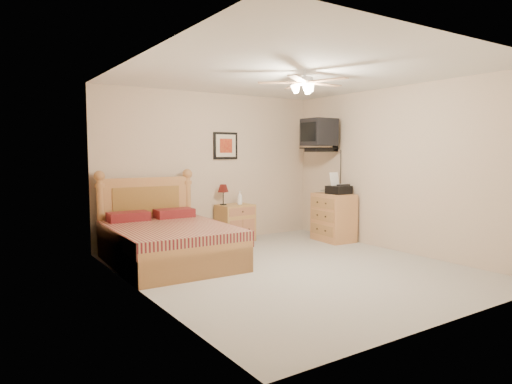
# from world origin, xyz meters

# --- Properties ---
(floor) EXTENTS (4.50, 4.50, 0.00)m
(floor) POSITION_xyz_m (0.00, 0.00, 0.00)
(floor) COLOR #A5A095
(floor) RESTS_ON ground
(ceiling) EXTENTS (4.00, 4.50, 0.04)m
(ceiling) POSITION_xyz_m (0.00, 0.00, 2.50)
(ceiling) COLOR white
(ceiling) RESTS_ON ground
(wall_back) EXTENTS (4.00, 0.04, 2.50)m
(wall_back) POSITION_xyz_m (0.00, 2.25, 1.25)
(wall_back) COLOR #CCB396
(wall_back) RESTS_ON ground
(wall_front) EXTENTS (4.00, 0.04, 2.50)m
(wall_front) POSITION_xyz_m (0.00, -2.25, 1.25)
(wall_front) COLOR #CCB396
(wall_front) RESTS_ON ground
(wall_left) EXTENTS (0.04, 4.50, 2.50)m
(wall_left) POSITION_xyz_m (-2.00, 0.00, 1.25)
(wall_left) COLOR #CCB396
(wall_left) RESTS_ON ground
(wall_right) EXTENTS (0.04, 4.50, 2.50)m
(wall_right) POSITION_xyz_m (2.00, 0.00, 1.25)
(wall_right) COLOR #CCB396
(wall_right) RESTS_ON ground
(bed) EXTENTS (1.53, 1.98, 1.25)m
(bed) POSITION_xyz_m (-1.24, 1.12, 0.63)
(bed) COLOR tan
(bed) RESTS_ON ground
(nightstand) EXTENTS (0.60, 0.46, 0.62)m
(nightstand) POSITION_xyz_m (0.32, 2.00, 0.31)
(nightstand) COLOR tan
(nightstand) RESTS_ON ground
(table_lamp) EXTENTS (0.24, 0.24, 0.35)m
(table_lamp) POSITION_xyz_m (0.13, 2.07, 0.80)
(table_lamp) COLOR #5B1613
(table_lamp) RESTS_ON nightstand
(lotion_bottle) EXTENTS (0.12, 0.12, 0.23)m
(lotion_bottle) POSITION_xyz_m (0.39, 1.97, 0.74)
(lotion_bottle) COLOR white
(lotion_bottle) RESTS_ON nightstand
(framed_picture) EXTENTS (0.46, 0.04, 0.46)m
(framed_picture) POSITION_xyz_m (0.27, 2.23, 1.62)
(framed_picture) COLOR black
(framed_picture) RESTS_ON wall_back
(dresser) EXTENTS (0.53, 0.72, 0.81)m
(dresser) POSITION_xyz_m (1.73, 1.09, 0.40)
(dresser) COLOR tan
(dresser) RESTS_ON ground
(fax_machine) EXTENTS (0.35, 0.37, 0.36)m
(fax_machine) POSITION_xyz_m (1.76, 1.01, 0.99)
(fax_machine) COLOR black
(fax_machine) RESTS_ON dresser
(magazine_lower) EXTENTS (0.24, 0.28, 0.02)m
(magazine_lower) POSITION_xyz_m (1.72, 1.31, 0.82)
(magazine_lower) COLOR beige
(magazine_lower) RESTS_ON dresser
(magazine_upper) EXTENTS (0.24, 0.29, 0.02)m
(magazine_upper) POSITION_xyz_m (1.75, 1.30, 0.84)
(magazine_upper) COLOR gray
(magazine_upper) RESTS_ON magazine_lower
(wall_tv) EXTENTS (0.56, 0.46, 0.58)m
(wall_tv) POSITION_xyz_m (1.75, 1.34, 1.81)
(wall_tv) COLOR black
(wall_tv) RESTS_ON wall_right
(ceiling_fan) EXTENTS (1.14, 1.14, 0.28)m
(ceiling_fan) POSITION_xyz_m (0.00, -0.20, 2.36)
(ceiling_fan) COLOR silver
(ceiling_fan) RESTS_ON ceiling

